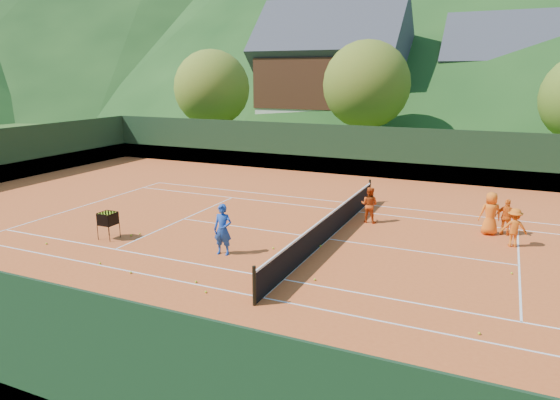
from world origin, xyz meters
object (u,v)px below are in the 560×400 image
at_px(student_b, 507,217).
at_px(student_d, 514,228).
at_px(student_a, 369,205).
at_px(ball_hopper, 108,219).
at_px(coach, 223,230).
at_px(chalet_mid, 515,85).
at_px(student_c, 490,213).
at_px(tennis_net, 329,226).
at_px(chalet_left, 332,78).

relative_size(student_b, student_d, 1.01).
height_order(student_a, ball_hopper, student_a).
xyz_separation_m(student_a, student_b, (5.15, 0.43, -0.04)).
relative_size(coach, chalet_mid, 0.14).
bearing_deg(student_c, coach, 16.58).
distance_m(student_b, chalet_mid, 31.10).
height_order(coach, student_c, coach).
xyz_separation_m(coach, ball_hopper, (-4.71, -0.30, -0.12)).
xyz_separation_m(coach, chalet_mid, (8.71, 36.98, 4.10)).
relative_size(tennis_net, ball_hopper, 12.07).
height_order(student_a, student_b, student_a).
height_order(student_c, chalet_left, chalet_left).
relative_size(coach, student_d, 1.26).
height_order(tennis_net, chalet_mid, chalet_mid).
distance_m(ball_hopper, chalet_left, 33.73).
relative_size(student_b, tennis_net, 0.12).
relative_size(student_d, ball_hopper, 1.38).
bearing_deg(student_b, student_c, 23.65).
xyz_separation_m(student_d, chalet_mid, (-0.19, 32.09, 4.28)).
relative_size(ball_hopper, chalet_left, 0.07).
height_order(coach, student_b, coach).
bearing_deg(student_d, chalet_left, -70.85).
distance_m(student_c, tennis_net, 6.18).
distance_m(student_a, student_d, 5.46).
distance_m(coach, student_d, 10.16).
bearing_deg(chalet_mid, student_d, -89.66).
height_order(student_b, student_c, student_c).
bearing_deg(tennis_net, ball_hopper, -156.19).
xyz_separation_m(student_b, chalet_mid, (0.05, 30.80, 4.27)).
height_order(coach, student_d, coach).
bearing_deg(student_c, chalet_left, -80.42).
bearing_deg(student_c, student_a, -16.62).
bearing_deg(chalet_mid, student_b, -90.10).
distance_m(student_b, student_c, 0.61).
relative_size(student_a, chalet_left, 0.11).
distance_m(coach, chalet_mid, 38.21).
bearing_deg(chalet_left, coach, -77.54).
bearing_deg(coach, student_d, 21.94).
xyz_separation_m(student_a, student_c, (4.57, 0.28, 0.09)).
relative_size(coach, ball_hopper, 1.74).
bearing_deg(student_d, chalet_mid, -100.47).
bearing_deg(coach, chalet_left, 95.63).
height_order(coach, chalet_left, chalet_left).
relative_size(tennis_net, chalet_mid, 0.95).
bearing_deg(student_d, student_a, -19.85).
bearing_deg(chalet_mid, coach, -103.26).
relative_size(coach, chalet_left, 0.13).
distance_m(student_a, student_b, 5.16).
distance_m(coach, student_b, 10.64).
xyz_separation_m(ball_hopper, chalet_mid, (13.42, 37.28, 4.22)).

